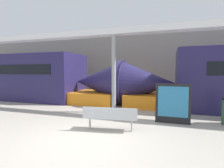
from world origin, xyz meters
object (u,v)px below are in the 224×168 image
at_px(poster_board, 173,103).
at_px(support_column_near, 114,74).
at_px(bench_near, 110,116).
at_px(train_right, 22,78).

height_order(poster_board, support_column_near, support_column_near).
bearing_deg(bench_near, poster_board, 29.67).
bearing_deg(train_right, bench_near, -29.27).
xyz_separation_m(train_right, bench_near, (8.39, -4.70, -1.00)).
xyz_separation_m(poster_board, support_column_near, (-2.65, 1.03, 1.06)).
bearing_deg(bench_near, support_column_near, 96.83).
distance_m(poster_board, support_column_near, 3.03).
distance_m(train_right, poster_board, 10.87).
bearing_deg(poster_board, train_right, 162.95).
bearing_deg(support_column_near, train_right, 164.41).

